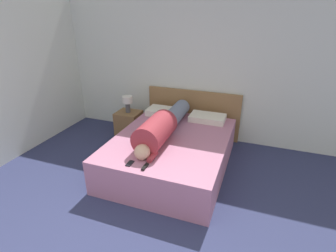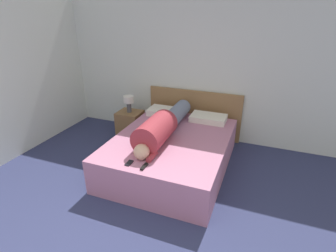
{
  "view_description": "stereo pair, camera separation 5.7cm",
  "coord_description": "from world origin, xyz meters",
  "px_view_note": "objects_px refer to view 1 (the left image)",
  "views": [
    {
      "loc": [
        1.06,
        -0.83,
        2.25
      ],
      "look_at": [
        -0.09,
        2.3,
        0.76
      ],
      "focal_mm": 28.0,
      "sensor_mm": 36.0,
      "label": 1
    },
    {
      "loc": [
        1.12,
        -0.81,
        2.25
      ],
      "look_at": [
        -0.09,
        2.3,
        0.76
      ],
      "focal_mm": 28.0,
      "sensor_mm": 36.0,
      "label": 2
    }
  ],
  "objects_px": {
    "table_lamp": "(127,101)",
    "pillow_near_headboard": "(165,112)",
    "bed": "(172,152)",
    "tv_remote": "(145,167)",
    "nightstand": "(129,124)",
    "pillow_second": "(207,118)",
    "person_lying": "(162,126)",
    "cell_phone": "(130,163)"
  },
  "relations": [
    {
      "from": "table_lamp",
      "to": "person_lying",
      "type": "height_order",
      "value": "person_lying"
    },
    {
      "from": "person_lying",
      "to": "cell_phone",
      "type": "height_order",
      "value": "person_lying"
    },
    {
      "from": "bed",
      "to": "table_lamp",
      "type": "relative_size",
      "value": 6.77
    },
    {
      "from": "cell_phone",
      "to": "tv_remote",
      "type": "bearing_deg",
      "value": -3.59
    },
    {
      "from": "bed",
      "to": "person_lying",
      "type": "bearing_deg",
      "value": -169.95
    },
    {
      "from": "table_lamp",
      "to": "pillow_near_headboard",
      "type": "xyz_separation_m",
      "value": [
        0.7,
        0.09,
        -0.15
      ]
    },
    {
      "from": "person_lying",
      "to": "cell_phone",
      "type": "xyz_separation_m",
      "value": [
        -0.1,
        -0.84,
        -0.16
      ]
    },
    {
      "from": "bed",
      "to": "person_lying",
      "type": "relative_size",
      "value": 1.15
    },
    {
      "from": "pillow_near_headboard",
      "to": "cell_phone",
      "type": "xyz_separation_m",
      "value": [
        0.18,
        -1.68,
        -0.05
      ]
    },
    {
      "from": "pillow_second",
      "to": "tv_remote",
      "type": "distance_m",
      "value": 1.74
    },
    {
      "from": "nightstand",
      "to": "pillow_second",
      "type": "xyz_separation_m",
      "value": [
        1.47,
        0.09,
        0.31
      ]
    },
    {
      "from": "person_lying",
      "to": "pillow_second",
      "type": "distance_m",
      "value": 0.99
    },
    {
      "from": "cell_phone",
      "to": "pillow_second",
      "type": "bearing_deg",
      "value": 70.36
    },
    {
      "from": "bed",
      "to": "tv_remote",
      "type": "distance_m",
      "value": 0.92
    },
    {
      "from": "nightstand",
      "to": "tv_remote",
      "type": "relative_size",
      "value": 3.33
    },
    {
      "from": "nightstand",
      "to": "pillow_second",
      "type": "distance_m",
      "value": 1.51
    },
    {
      "from": "tv_remote",
      "to": "pillow_second",
      "type": "bearing_deg",
      "value": 77.08
    },
    {
      "from": "person_lying",
      "to": "pillow_near_headboard",
      "type": "distance_m",
      "value": 0.89
    },
    {
      "from": "tv_remote",
      "to": "cell_phone",
      "type": "xyz_separation_m",
      "value": [
        -0.21,
        0.01,
        -0.01
      ]
    },
    {
      "from": "nightstand",
      "to": "table_lamp",
      "type": "xyz_separation_m",
      "value": [
        0.0,
        0.0,
        0.46
      ]
    },
    {
      "from": "nightstand",
      "to": "cell_phone",
      "type": "distance_m",
      "value": 1.83
    },
    {
      "from": "pillow_second",
      "to": "pillow_near_headboard",
      "type": "bearing_deg",
      "value": -180.0
    },
    {
      "from": "bed",
      "to": "pillow_second",
      "type": "bearing_deg",
      "value": 66.18
    },
    {
      "from": "nightstand",
      "to": "cell_phone",
      "type": "relative_size",
      "value": 3.84
    },
    {
      "from": "pillow_near_headboard",
      "to": "tv_remote",
      "type": "bearing_deg",
      "value": -77.08
    },
    {
      "from": "person_lying",
      "to": "tv_remote",
      "type": "bearing_deg",
      "value": -82.53
    },
    {
      "from": "bed",
      "to": "pillow_near_headboard",
      "type": "relative_size",
      "value": 3.34
    },
    {
      "from": "nightstand",
      "to": "person_lying",
      "type": "height_order",
      "value": "person_lying"
    },
    {
      "from": "nightstand",
      "to": "table_lamp",
      "type": "distance_m",
      "value": 0.46
    },
    {
      "from": "bed",
      "to": "table_lamp",
      "type": "bearing_deg",
      "value": 147.04
    },
    {
      "from": "table_lamp",
      "to": "tv_remote",
      "type": "distance_m",
      "value": 1.94
    },
    {
      "from": "cell_phone",
      "to": "bed",
      "type": "bearing_deg",
      "value": 74.51
    },
    {
      "from": "table_lamp",
      "to": "tv_remote",
      "type": "bearing_deg",
      "value": -55.87
    },
    {
      "from": "person_lying",
      "to": "pillow_near_headboard",
      "type": "height_order",
      "value": "person_lying"
    },
    {
      "from": "tv_remote",
      "to": "cell_phone",
      "type": "height_order",
      "value": "tv_remote"
    },
    {
      "from": "pillow_second",
      "to": "cell_phone",
      "type": "height_order",
      "value": "pillow_second"
    },
    {
      "from": "pillow_second",
      "to": "cell_phone",
      "type": "xyz_separation_m",
      "value": [
        -0.6,
        -1.68,
        -0.04
      ]
    },
    {
      "from": "nightstand",
      "to": "cell_phone",
      "type": "bearing_deg",
      "value": -61.17
    },
    {
      "from": "nightstand",
      "to": "tv_remote",
      "type": "distance_m",
      "value": 1.95
    },
    {
      "from": "table_lamp",
      "to": "nightstand",
      "type": "bearing_deg",
      "value": -90.0
    },
    {
      "from": "table_lamp",
      "to": "pillow_second",
      "type": "bearing_deg",
      "value": 3.63
    },
    {
      "from": "person_lying",
      "to": "pillow_second",
      "type": "height_order",
      "value": "person_lying"
    }
  ]
}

